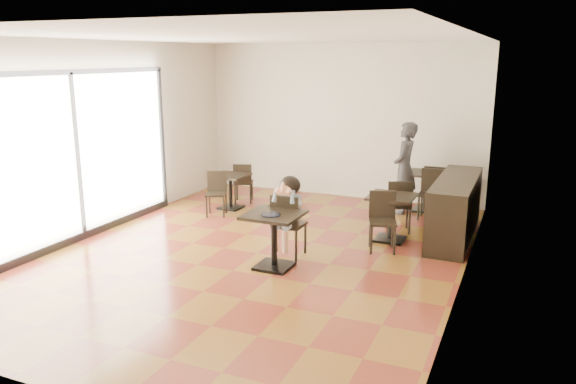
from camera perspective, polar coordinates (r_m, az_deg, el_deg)
The scene contains 23 objects.
floor at distance 8.66m, azimuth -3.13°, elevation -6.23°, with size 6.00×8.00×0.01m, color brown.
ceiling at distance 8.15m, azimuth -3.44°, elevation 15.45°, with size 6.00×8.00×0.01m, color silver.
wall_back at distance 11.93m, azimuth 5.42°, elevation 7.15°, with size 6.00×0.01×3.20m, color beige.
wall_front at distance 5.09m, azimuth -23.88°, elevation -2.85°, with size 6.00×0.01×3.20m, color beige.
wall_left at distance 9.95m, azimuth -18.98°, elevation 5.17°, with size 0.01×8.00×3.20m, color beige.
wall_right at distance 7.43m, azimuth 17.91°, elevation 2.57°, with size 0.01×8.00×3.20m, color beige.
storefront_window at distance 9.60m, azimuth -20.74°, elevation 3.53°, with size 0.04×4.50×2.60m, color white.
child_table at distance 7.95m, azimuth -1.44°, elevation -4.97°, with size 0.76×0.76×0.80m, color black, non-canonical shape.
child_chair at distance 8.41m, azimuth 0.14°, elevation -3.34°, with size 0.44×0.44×0.97m, color black, non-canonical shape.
child at distance 8.37m, azimuth 0.14°, elevation -2.53°, with size 0.44×0.61×1.22m, color gray, non-canonical shape.
plate at distance 7.75m, azimuth -1.76°, elevation -2.31°, with size 0.27×0.27×0.02m, color black.
pizza_slice at distance 8.09m, azimuth -0.39°, elevation 0.16°, with size 0.28×0.22×0.07m, color tan, non-canonical shape.
adult_patron at distance 10.87m, azimuth 11.77°, elevation 2.40°, with size 0.64×0.42×1.74m, color #333237.
cafe_table_mid at distance 9.27m, azimuth 10.40°, elevation -2.61°, with size 0.72×0.72×0.76m, color black, non-canonical shape.
cafe_table_left at distance 11.10m, azimuth -5.86°, elevation 0.05°, with size 0.65×0.65×0.68m, color black, non-canonical shape.
cafe_table_back at distance 11.20m, azimuth 13.92°, elevation 0.03°, with size 0.72×0.72×0.76m, color black, non-canonical shape.
chair_mid_a at distance 9.77m, azimuth 11.16°, elevation -1.34°, with size 0.41×0.41×0.91m, color black, non-canonical shape.
chair_mid_b at distance 8.74m, azimuth 9.59°, elevation -3.06°, with size 0.41×0.41×0.91m, color black, non-canonical shape.
chair_left_a at distance 11.55m, azimuth -4.55°, elevation 0.97°, with size 0.37×0.37×0.82m, color black, non-canonical shape.
chair_left_b at distance 10.62m, azimuth -7.31°, elevation -0.23°, with size 0.37×0.37×0.82m, color black, non-canonical shape.
chair_back_a at distance 11.17m, azimuth 14.74°, elevation 0.36°, with size 0.41×0.41×0.92m, color black, non-canonical shape.
chair_back_b at distance 10.63m, azimuth 14.26°, elevation -0.29°, with size 0.41×0.41×0.92m, color black, non-canonical shape.
service_counter at distance 9.65m, azimuth 16.61°, elevation -1.59°, with size 0.60×2.40×1.00m, color black.
Camera 1 is at (3.66, -7.27, 2.95)m, focal length 35.00 mm.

